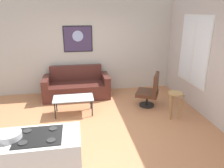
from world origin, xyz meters
TOP-DOWN VIEW (x-y plane):
  - ground at (0.00, 0.00)m, footprint 6.40×6.40m
  - back_wall at (0.00, 2.42)m, footprint 6.40×0.05m
  - right_wall at (2.62, 0.30)m, footprint 0.05×6.40m
  - couch at (-0.44, 1.94)m, footprint 1.92×0.86m
  - coffee_table at (-0.54, 0.81)m, footprint 0.98×0.51m
  - armchair at (1.49, 0.91)m, footprint 0.76×0.77m
  - bar_stool at (1.81, 0.14)m, footprint 0.38×0.38m
  - kitchen_counter at (-1.26, -1.57)m, footprint 1.67×0.62m
  - mixing_bowl at (-1.31, -1.56)m, footprint 0.30×0.30m
  - wall_painting at (-0.33, 2.38)m, footprint 0.86×0.03m
  - window at (2.59, 0.90)m, footprint 0.03×1.34m

SIDE VIEW (x-z plane):
  - ground at x=0.00m, z-range -0.04..0.00m
  - couch at x=-0.44m, z-range -0.15..0.74m
  - coffee_table at x=-0.54m, z-range 0.18..0.61m
  - armchair at x=1.49m, z-range -0.02..0.90m
  - kitchen_counter at x=-1.26m, z-range -0.01..0.91m
  - bar_stool at x=1.81m, z-range 0.19..0.86m
  - mixing_bowl at x=-1.31m, z-range 0.90..0.99m
  - back_wall at x=0.00m, z-range 0.00..2.80m
  - right_wall at x=2.62m, z-range 0.00..2.80m
  - window at x=2.59m, z-range 0.60..2.37m
  - wall_painting at x=-0.33m, z-range 1.28..2.05m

